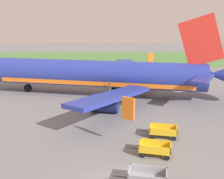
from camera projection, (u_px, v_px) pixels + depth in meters
name	position (u px, v px, depth m)	size (l,w,h in m)	color
grass_strip	(108.00, 58.00, 73.88)	(220.00, 28.00, 0.06)	#518442
airplane	(102.00, 75.00, 37.15)	(37.37, 30.23, 11.34)	#28389E
baggage_cart_third_in_row	(147.00, 177.00, 17.30)	(3.63, 1.90, 1.07)	gray
baggage_cart_fourth_in_row	(155.00, 148.00, 21.17)	(3.62, 1.96, 1.07)	gold
baggage_cart_far_end	(163.00, 131.00, 24.47)	(3.63, 1.89, 1.07)	gold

